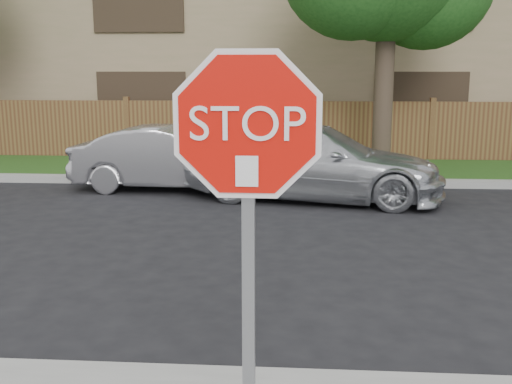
{
  "coord_description": "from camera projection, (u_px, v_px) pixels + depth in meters",
  "views": [
    {
      "loc": [
        0.56,
        -4.35,
        2.41
      ],
      "look_at": [
        0.32,
        -0.9,
        1.7
      ],
      "focal_mm": 42.0,
      "sensor_mm": 36.0,
      "label": 1
    }
  ],
  "objects": [
    {
      "name": "far_curb",
      "position": [
        271.0,
        181.0,
        12.72
      ],
      "size": [
        70.0,
        0.3,
        0.15
      ],
      "primitive_type": "cube",
      "color": "gray",
      "rests_on": "ground"
    },
    {
      "name": "apartment_building",
      "position": [
        283.0,
        36.0,
        20.68
      ],
      "size": [
        35.2,
        9.2,
        7.2
      ],
      "color": "#92825A",
      "rests_on": "ground"
    },
    {
      "name": "sedan_left",
      "position": [
        171.0,
        158.0,
        12.12
      ],
      "size": [
        3.94,
        1.48,
        1.28
      ],
      "primitive_type": "imported",
      "rotation": [
        0.0,
        0.0,
        1.54
      ],
      "color": "#ADACB0",
      "rests_on": "ground"
    },
    {
      "name": "stop_sign",
      "position": [
        248.0,
        190.0,
        2.94
      ],
      "size": [
        1.01,
        0.13,
        2.55
      ],
      "color": "gray",
      "rests_on": "sidewalk_near"
    },
    {
      "name": "sedan_right",
      "position": [
        313.0,
        162.0,
        11.28
      ],
      "size": [
        5.11,
        2.77,
        1.4
      ],
      "primitive_type": "imported",
      "rotation": [
        0.0,
        0.0,
        1.4
      ],
      "color": "silver",
      "rests_on": "ground"
    },
    {
      "name": "ground",
      "position": [
        224.0,
        377.0,
        4.78
      ],
      "size": [
        90.0,
        90.0,
        0.0
      ],
      "primitive_type": "plane",
      "color": "black",
      "rests_on": "ground"
    },
    {
      "name": "grass_strip",
      "position": [
        274.0,
        169.0,
        14.34
      ],
      "size": [
        70.0,
        3.0,
        0.12
      ],
      "primitive_type": "cube",
      "color": "#1E4714",
      "rests_on": "ground"
    },
    {
      "name": "fence",
      "position": [
        277.0,
        132.0,
        15.75
      ],
      "size": [
        70.0,
        0.12,
        1.6
      ],
      "primitive_type": "cube",
      "color": "#55311E",
      "rests_on": "ground"
    }
  ]
}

